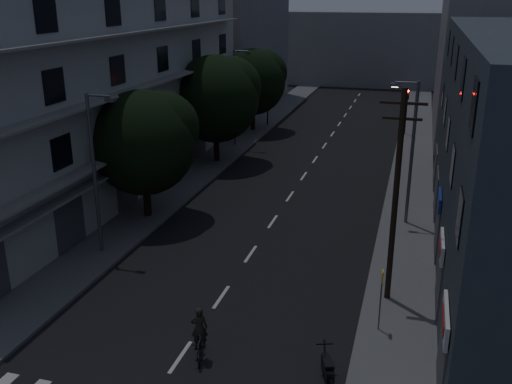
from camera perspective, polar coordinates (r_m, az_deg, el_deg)
The scene contains 20 objects.
ground at distance 41.78m, azimuth 4.93°, elevation 1.80°, with size 160.00×160.00×0.00m, color black.
sidewalk_left at distance 43.73m, azimuth -4.76°, elevation 2.71°, with size 3.00×90.00×0.15m, color #565659.
sidewalk_right at distance 41.08m, azimuth 15.24°, elevation 0.97°, with size 3.00×90.00×0.15m, color #565659.
lane_markings at distance 47.68m, azimuth 6.41°, elevation 3.97°, with size 0.15×60.50×0.01m.
building_left at distance 37.99m, azimuth -15.29°, elevation 10.27°, with size 7.00×36.00×14.00m.
building_far_left at distance 65.28m, azimuth -1.46°, elevation 15.35°, with size 6.00×20.00×16.00m, color slate.
building_far_right at distance 56.64m, azimuth 20.95°, elevation 11.98°, with size 6.00×20.00×13.00m, color slate.
building_far_end at distance 84.81m, azimuth 11.21°, elevation 13.89°, with size 24.00×8.00×10.00m, color slate.
tree_near at distance 32.85m, azimuth -11.09°, elevation 5.26°, with size 5.97×5.97×7.36m.
tree_mid at distance 43.55m, azimuth -3.98°, elevation 9.59°, with size 6.57×6.57×8.08m.
tree_far at distance 54.04m, azimuth -0.25°, elevation 11.20°, with size 6.11×6.11×7.56m.
traffic_signal_far_right at distance 54.22m, azimuth 14.86°, elevation 8.67°, with size 0.28×0.37×4.10m.
traffic_signal_far_left at distance 56.27m, azimuth 1.16°, elevation 9.68°, with size 0.28×0.37×4.10m.
street_lamp_left_near at distance 28.57m, azimuth -15.73°, elevation 2.45°, with size 1.51×0.25×8.00m.
street_lamp_right at distance 32.31m, azimuth 15.18°, elevation 4.42°, with size 1.51×0.25×8.00m.
street_lamp_left_far at distance 48.29m, azimuth -2.03°, elevation 9.86°, with size 1.51×0.25×8.00m.
utility_pole at distance 23.64m, azimuth 13.81°, elevation -0.20°, with size 1.80×0.24×9.00m.
bus_stop_sign at distance 22.45m, azimuth 12.43°, elevation -9.49°, with size 0.06×0.35×2.52m.
motorcycle at distance 20.21m, azimuth 7.15°, elevation -17.36°, with size 0.90×1.96×1.31m.
cyclist at distance 21.26m, azimuth -5.64°, elevation -14.63°, with size 1.07×1.74×2.09m.
Camera 1 is at (7.50, -14.14, 12.55)m, focal length 40.00 mm.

